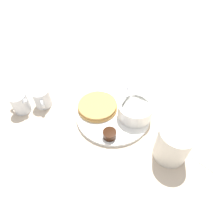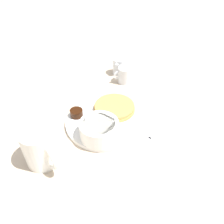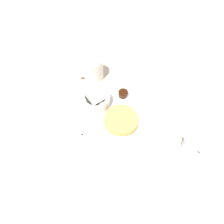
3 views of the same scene
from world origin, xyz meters
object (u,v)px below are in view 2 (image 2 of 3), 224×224
Objects in this scene: bowl at (99,129)px; creamer_pitcher_near at (125,75)px; coffee_mug at (42,147)px; creamer_pitcher_far at (119,66)px; plate at (105,121)px; fork at (146,141)px.

bowl is 0.32m from creamer_pitcher_near.
creamer_pitcher_far is at bearing 122.29° from coffee_mug.
creamer_pitcher_near is (-0.16, 0.19, 0.03)m from plate.
fork is (0.36, -0.16, -0.03)m from creamer_pitcher_far.
creamer_pitcher_far reaches higher than bowl.
fork is at bearing -23.65° from creamer_pitcher_far.
creamer_pitcher_near is 0.07m from creamer_pitcher_far.
fork is (0.08, 0.10, -0.04)m from bowl.
coffee_mug reaches higher than plate.
creamer_pitcher_far reaches higher than fork.
plate reaches higher than fork.
plate is 3.06× the size of creamer_pitcher_near.
plate is 1.95× the size of coffee_mug.
plate is 0.14m from fork.
coffee_mug is 0.87× the size of fork.
creamer_pitcher_near is at bearing 154.89° from fork.
creamer_pitcher_near reaches higher than plate.
creamer_pitcher_near is (-0.20, 0.40, -0.02)m from coffee_mug.
plate is at bearing -157.56° from fork.
plate is 0.08m from bowl.
plate is 3.28× the size of creamer_pitcher_far.
fork is at bearing 69.99° from coffee_mug.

